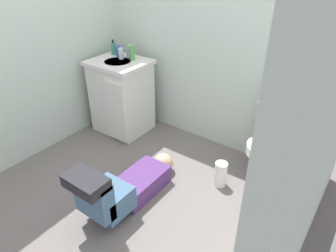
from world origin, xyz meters
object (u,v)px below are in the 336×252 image
object	(u,v)px
vanity_cabinet	(122,96)
faucet	(128,53)
toiletry_bag	(297,100)
soap_dispenser	(113,49)
person_plumber	(125,186)
bottle_clear	(121,54)
tissue_box	(279,95)
bottle_white	(131,52)
bottle_blue	(119,51)
bottle_green	(132,53)
paper_towel_roll	(221,174)
toilet	(271,146)

from	to	relation	value
vanity_cabinet	faucet	world-z (taller)	faucet
toiletry_bag	soap_dispenser	world-z (taller)	soap_dispenser
person_plumber	bottle_clear	xyz separation A→B (m)	(-0.87, 0.95, 0.70)
vanity_cabinet	tissue_box	xyz separation A→B (m)	(1.63, 0.18, 0.38)
tissue_box	bottle_white	xyz separation A→B (m)	(-1.59, -0.04, 0.09)
bottle_white	bottle_clear	bearing A→B (deg)	-132.05
bottle_blue	bottle_green	size ratio (longest dim) A/B	0.84
bottle_clear	bottle_green	world-z (taller)	bottle_green
tissue_box	person_plumber	bearing A→B (deg)	-126.51
bottle_blue	bottle_white	distance (m)	0.14
bottle_white	person_plumber	bearing A→B (deg)	-52.08
paper_towel_roll	toiletry_bag	bearing A→B (deg)	45.35
tissue_box	paper_towel_roll	bearing A→B (deg)	-121.88
soap_dispenser	bottle_green	distance (m)	0.28
tissue_box	toiletry_bag	size ratio (longest dim) A/B	1.77
bottle_green	bottle_clear	bearing A→B (deg)	-157.08
soap_dispenser	paper_towel_roll	xyz separation A→B (m)	(1.57, -0.35, -0.77)
bottle_blue	bottle_clear	size ratio (longest dim) A/B	1.08
toiletry_bag	soap_dispenser	distance (m)	1.98
bottle_clear	toiletry_bag	bearing A→B (deg)	3.74
vanity_cabinet	bottle_clear	distance (m)	0.47
toilet	soap_dispenser	bearing A→B (deg)	179.03
toilet	faucet	size ratio (longest dim) A/B	7.50
toiletry_bag	person_plumber	bearing A→B (deg)	-131.37
vanity_cabinet	person_plumber	size ratio (longest dim) A/B	0.77
toiletry_bag	bottle_clear	size ratio (longest dim) A/B	1.06
vanity_cabinet	tissue_box	size ratio (longest dim) A/B	3.73
soap_dispenser	paper_towel_roll	distance (m)	1.78
vanity_cabinet	bottle_white	xyz separation A→B (m)	(0.04, 0.14, 0.47)
person_plumber	paper_towel_roll	world-z (taller)	person_plumber
toiletry_bag	soap_dispenser	size ratio (longest dim) A/B	0.75
person_plumber	bottle_white	size ratio (longest dim) A/B	7.55
vanity_cabinet	faucet	bearing A→B (deg)	91.31
tissue_box	bottle_blue	bearing A→B (deg)	-177.30
vanity_cabinet	toiletry_bag	distance (m)	1.83
bottle_green	toilet	bearing A→B (deg)	-0.72
toiletry_bag	bottle_blue	xyz separation A→B (m)	(-1.88, -0.08, 0.08)
toilet	paper_towel_roll	bearing A→B (deg)	-133.20
toiletry_bag	vanity_cabinet	bearing A→B (deg)	-174.08
toilet	faucet	distance (m)	1.76
bottle_blue	bottle_clear	bearing A→B (deg)	-27.50
toiletry_bag	bottle_clear	bearing A→B (deg)	-176.26
bottle_clear	bottle_blue	bearing A→B (deg)	152.50
faucet	bottle_blue	bearing A→B (deg)	-154.82
faucet	bottle_green	world-z (taller)	bottle_green
soap_dispenser	bottle_green	size ratio (longest dim) A/B	1.10
faucet	vanity_cabinet	bearing A→B (deg)	-88.69
vanity_cabinet	toiletry_bag	size ratio (longest dim) A/B	6.61
person_plumber	bottle_white	bearing A→B (deg)	127.92
soap_dispenser	bottle_white	size ratio (longest dim) A/B	1.18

